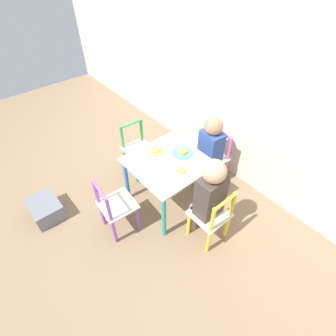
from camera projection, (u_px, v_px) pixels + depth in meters
name	position (u px, v px, depth m)	size (l,w,h in m)	color
ground_plane	(168.00, 200.00, 2.44)	(6.00, 6.00, 0.00)	#7F664C
house_wall	(249.00, 32.00, 1.90)	(6.00, 0.06, 2.60)	beige
kids_table	(168.00, 168.00, 2.16)	(0.58, 0.58, 0.48)	silver
chair_yellow	(212.00, 217.00, 1.97)	(0.26, 0.26, 0.53)	silver
chair_pink	(212.00, 158.00, 2.47)	(0.28, 0.28, 0.53)	silver
chair_green	(138.00, 150.00, 2.56)	(0.28, 0.28, 0.53)	silver
chair_purple	(115.00, 208.00, 2.04)	(0.28, 0.28, 0.53)	silver
child_right	(209.00, 194.00, 1.86)	(0.22, 0.20, 0.80)	#7A6B5B
child_back	(209.00, 147.00, 2.32)	(0.21, 0.22, 0.72)	#7A6B5B
plate_right	(181.00, 171.00, 2.01)	(0.17, 0.17, 0.03)	white
plate_back	(183.00, 153.00, 2.18)	(0.17, 0.17, 0.03)	#4C9EE0
plate_left	(156.00, 151.00, 2.19)	(0.16, 0.16, 0.03)	#EADB66
storage_bin	(46.00, 209.00, 2.26)	(0.30, 0.23, 0.16)	slate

